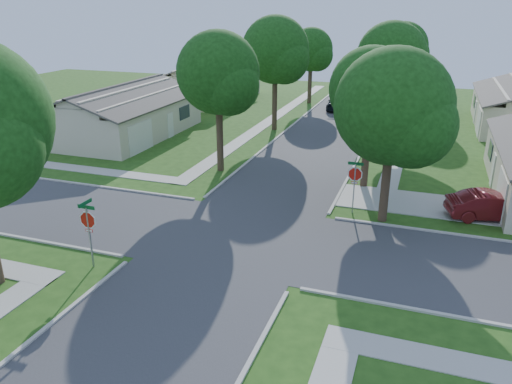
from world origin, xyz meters
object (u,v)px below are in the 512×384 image
object	(u,v)px
stop_sign_sw	(88,223)
tree_e_far	(403,50)
tree_ne_corner	(394,112)
house_nw_far	(208,87)
car_driveway	(491,206)
house_nw_near	(123,117)
car_curb_east	(370,120)
tree_e_mid	(392,60)
tree_w_near	(219,77)
car_curb_west	(336,104)
tree_w_far	(311,52)
tree_e_near	(372,93)
stop_sign_ne	(355,176)
tree_w_mid	(276,53)

from	to	relation	value
stop_sign_sw	tree_e_far	xyz separation A→B (m)	(9.45, 38.71, 3.95)
tree_ne_corner	house_nw_far	size ratio (longest dim) A/B	0.64
house_nw_far	car_driveway	bearing A→B (deg)	-43.15
tree_ne_corner	house_nw_near	bearing A→B (deg)	154.23
car_curb_east	tree_e_mid	bearing A→B (deg)	-54.27
tree_w_near	car_curb_east	size ratio (longest dim) A/B	1.91
tree_w_near	car_curb_west	distance (m)	23.18
car_driveway	tree_w_far	bearing A→B (deg)	14.67
tree_e_far	house_nw_near	size ratio (longest dim) A/B	0.64
house_nw_far	tree_e_far	bearing A→B (deg)	5.53
tree_e_mid	car_curb_west	size ratio (longest dim) A/B	2.14
tree_e_near	car_curb_east	world-z (taller)	tree_e_near
tree_e_mid	tree_w_near	distance (m)	15.25
tree_w_near	tree_ne_corner	bearing A→B (deg)	-23.56
car_curb_west	tree_e_mid	bearing A→B (deg)	114.87
car_curb_west	tree_ne_corner	bearing A→B (deg)	100.33
tree_w_near	house_nw_far	world-z (taller)	tree_w_near
car_driveway	tree_ne_corner	bearing A→B (deg)	95.91
tree_w_far	car_curb_west	distance (m)	6.58
tree_e_far	house_nw_far	xyz separation A→B (m)	(-20.75, -2.01, -4.46)
tree_e_mid	house_nw_far	world-z (taller)	tree_e_mid
stop_sign_ne	tree_e_near	xyz separation A→B (m)	(0.05, 4.31, 3.61)
house_nw_near	house_nw_far	bearing A→B (deg)	90.00
tree_w_near	car_curb_west	bearing A→B (deg)	81.20
stop_sign_ne	tree_ne_corner	bearing A→B (deg)	-16.55
tree_e_near	tree_e_far	bearing A→B (deg)	90.00
tree_w_mid	tree_w_near	bearing A→B (deg)	-90.02
tree_w_far	tree_ne_corner	xyz separation A→B (m)	(11.01, -29.80, 0.09)
tree_e_mid	car_curb_east	xyz separation A→B (m)	(-1.56, 2.92, -5.45)
tree_w_mid	tree_w_far	bearing A→B (deg)	90.05
tree_e_near	house_nw_far	distance (m)	31.24
house_nw_near	car_curb_east	bearing A→B (deg)	24.96
house_nw_near	car_curb_west	world-z (taller)	house_nw_near
tree_w_mid	car_curb_east	bearing A→B (deg)	20.44
tree_w_near	house_nw_far	bearing A→B (deg)	116.27
tree_w_far	car_driveway	xyz separation A→B (m)	(16.15, -27.78, -4.79)
tree_ne_corner	car_driveway	world-z (taller)	tree_ne_corner
car_curb_west	tree_e_near	bearing A→B (deg)	99.69
house_nw_near	tree_w_near	bearing A→B (deg)	-27.83
tree_ne_corner	car_curb_east	xyz separation A→B (m)	(-3.16, 19.72, -4.79)
car_curb_east	house_nw_near	bearing A→B (deg)	-147.37
tree_w_near	tree_ne_corner	distance (m)	12.02
tree_w_far	house_nw_far	world-z (taller)	tree_w_far
house_nw_far	car_driveway	xyz separation A→B (m)	(27.49, -25.78, -0.80)
car_driveway	house_nw_far	bearing A→B (deg)	31.35
car_driveway	stop_sign_sw	bearing A→B (deg)	108.49
tree_e_far	car_curb_east	world-z (taller)	tree_e_far
tree_w_mid	tree_w_far	world-z (taller)	tree_w_mid
stop_sign_sw	tree_e_far	bearing A→B (deg)	76.27
tree_e_near	tree_w_mid	size ratio (longest dim) A/B	0.87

